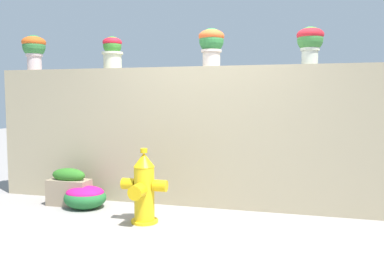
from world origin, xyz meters
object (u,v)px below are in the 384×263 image
object	(u,v)px
potted_plant_0	(34,48)
potted_plant_1	(112,50)
flower_bush_left	(85,196)
planter_box	(69,187)
potted_plant_2	(211,43)
fire_hydrant	(144,189)
potted_plant_3	(310,41)

from	to	relation	value
potted_plant_0	potted_plant_1	world-z (taller)	potted_plant_0
potted_plant_1	flower_bush_left	xyz separation A→B (m)	(-0.13, -0.58, -1.89)
potted_plant_1	planter_box	world-z (taller)	potted_plant_1
potted_plant_2	fire_hydrant	world-z (taller)	potted_plant_2
flower_bush_left	planter_box	xyz separation A→B (m)	(-0.27, 0.07, 0.08)
potted_plant_0	planter_box	bearing A→B (deg)	-31.23
potted_plant_3	flower_bush_left	bearing A→B (deg)	-168.34
planter_box	potted_plant_0	bearing A→B (deg)	148.77
potted_plant_0	potted_plant_3	size ratio (longest dim) A/B	1.12
fire_hydrant	flower_bush_left	bearing A→B (deg)	158.45
potted_plant_1	potted_plant_3	world-z (taller)	potted_plant_3
potted_plant_2	potted_plant_3	bearing A→B (deg)	1.26
potted_plant_0	flower_bush_left	size ratio (longest dim) A/B	0.93
potted_plant_1	potted_plant_2	distance (m)	1.39
fire_hydrant	planter_box	world-z (taller)	fire_hydrant
fire_hydrant	potted_plant_1	bearing A→B (deg)	130.87
potted_plant_1	potted_plant_3	bearing A→B (deg)	-0.42
flower_bush_left	planter_box	bearing A→B (deg)	166.33
potted_plant_1	potted_plant_2	xyz separation A→B (m)	(1.39, -0.05, 0.05)
flower_bush_left	potted_plant_0	bearing A→B (deg)	152.65
potted_plant_2	flower_bush_left	distance (m)	2.52
potted_plant_2	potted_plant_3	xyz separation A→B (m)	(1.19, 0.03, -0.01)
potted_plant_3	fire_hydrant	xyz separation A→B (m)	(-1.76, -0.94, -1.69)
potted_plant_0	potted_plant_2	distance (m)	2.62
potted_plant_1	fire_hydrant	world-z (taller)	potted_plant_1
potted_plant_2	fire_hydrant	xyz separation A→B (m)	(-0.56, -0.91, -1.70)
fire_hydrant	planter_box	xyz separation A→B (m)	(-1.22, 0.44, -0.15)
fire_hydrant	flower_bush_left	xyz separation A→B (m)	(-0.95, 0.38, -0.23)
potted_plant_2	potted_plant_3	world-z (taller)	potted_plant_2
potted_plant_0	potted_plant_3	bearing A→B (deg)	-0.18
flower_bush_left	planter_box	distance (m)	0.29
potted_plant_0	potted_plant_3	world-z (taller)	potted_plant_0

